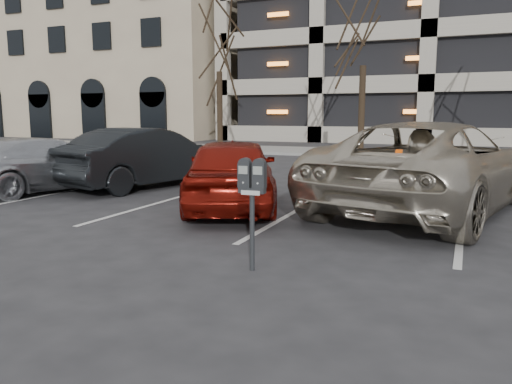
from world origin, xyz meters
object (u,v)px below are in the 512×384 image
suv_silver (430,167)px  car_red (232,172)px  tree_a (219,22)px  parking_meter (252,187)px  car_dark (148,158)px  car_silver (45,164)px  tree_b (365,10)px

suv_silver → car_red: size_ratio=1.59×
tree_a → parking_meter: tree_a is taller
suv_silver → car_dark: bearing=9.3°
tree_a → suv_silver: size_ratio=1.34×
suv_silver → parking_meter: bearing=85.0°
car_red → car_dark: size_ratio=0.92×
suv_silver → car_silver: 8.36m
tree_a → parking_meter: 20.22m
tree_a → car_red: tree_a is taller
car_silver → car_dark: bearing=-125.9°
parking_meter → car_red: 3.79m
car_dark → parking_meter: bearing=150.4°
tree_a → tree_b: 7.00m
tree_a → car_dark: size_ratio=1.95×
tree_a → car_dark: tree_a is taller
tree_a → suv_silver: 17.53m
parking_meter → car_dark: bearing=131.0°
tree_a → parking_meter: (9.25, -17.22, -5.17)m
suv_silver → car_silver: suv_silver is taller
car_dark → car_silver: (-1.78, -1.46, -0.10)m
parking_meter → car_dark: size_ratio=0.29×
tree_b → tree_a: bearing=180.0°
tree_b → car_red: (0.41, -13.92, -5.48)m
tree_a → car_silver: (2.51, -13.65, -5.51)m
suv_silver → tree_a: bearing=-35.5°
car_dark → car_silver: car_dark is taller
parking_meter → car_silver: bearing=148.6°
tree_a → tree_b: (7.00, 0.00, 0.04)m
car_red → car_dark: bearing=-52.4°
car_red → tree_a: bearing=-85.2°
tree_a → car_dark: (4.29, -12.18, -5.41)m
car_red → car_silver: size_ratio=0.94×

